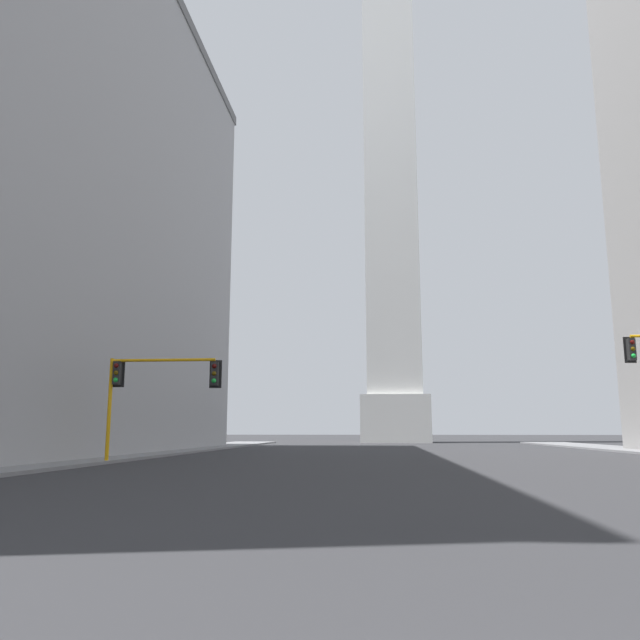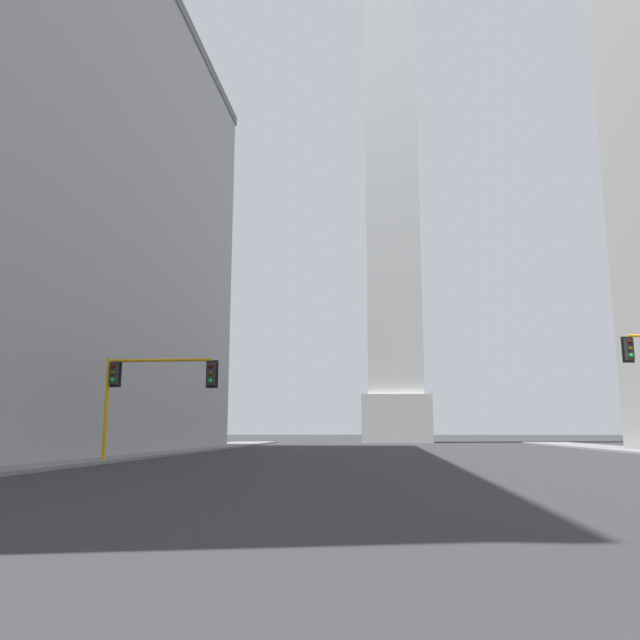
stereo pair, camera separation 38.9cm
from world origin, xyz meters
The scene contains 3 objects.
sidewalk_left centered at (-17.05, 28.14, 0.07)m, with size 5.00×93.81×0.15m, color slate.
obelisk centered at (0.00, 78.17, 37.33)m, with size 8.47×8.47×77.54m.
traffic_light_mid_left centered at (-12.91, 27.23, 3.76)m, with size 5.52×0.51×4.92m.
Camera 2 is at (-1.81, -1.42, 1.56)m, focal length 35.00 mm.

